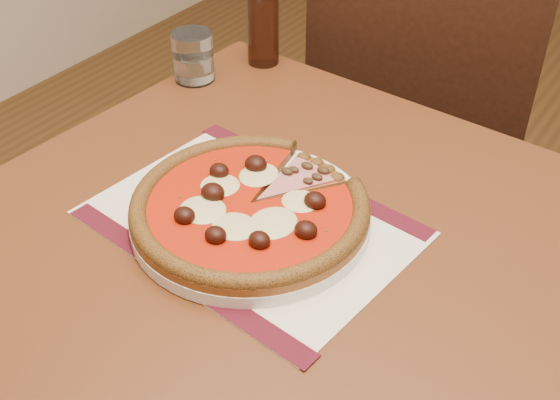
# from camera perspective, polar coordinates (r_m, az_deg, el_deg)

# --- Properties ---
(table) EXTENTS (0.85, 0.85, 0.75)m
(table) POSITION_cam_1_polar(r_m,az_deg,el_deg) (0.99, -0.66, -6.61)
(table) COLOR brown
(table) RESTS_ON ground
(chair_far) EXTENTS (0.52, 0.52, 0.93)m
(chair_far) POSITION_cam_1_polar(r_m,az_deg,el_deg) (1.57, 11.18, 5.94)
(chair_far) COLOR black
(chair_far) RESTS_ON ground
(placemat) EXTENTS (0.43, 0.33, 0.00)m
(placemat) POSITION_cam_1_polar(r_m,az_deg,el_deg) (0.93, -2.41, -1.86)
(placemat) COLOR white
(placemat) RESTS_ON table
(plate) EXTENTS (0.31, 0.31, 0.02)m
(plate) POSITION_cam_1_polar(r_m,az_deg,el_deg) (0.92, -2.43, -1.38)
(plate) COLOR white
(plate) RESTS_ON placemat
(pizza) EXTENTS (0.31, 0.31, 0.04)m
(pizza) POSITION_cam_1_polar(r_m,az_deg,el_deg) (0.91, -2.48, -0.42)
(pizza) COLOR brown
(pizza) RESTS_ON plate
(ham_slice) EXTENTS (0.09, 0.13, 0.02)m
(ham_slice) POSITION_cam_1_polar(r_m,az_deg,el_deg) (0.94, 1.76, 1.15)
(ham_slice) COLOR brown
(ham_slice) RESTS_ON plate
(water_glass) EXTENTS (0.09, 0.09, 0.09)m
(water_glass) POSITION_cam_1_polar(r_m,az_deg,el_deg) (1.25, -7.07, 11.50)
(water_glass) COLOR white
(water_glass) RESTS_ON table
(bottle) EXTENTS (0.06, 0.06, 0.19)m
(bottle) POSITION_cam_1_polar(r_m,az_deg,el_deg) (1.29, -1.40, 14.13)
(bottle) COLOR #37180D
(bottle) RESTS_ON table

